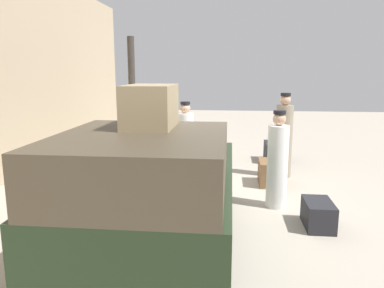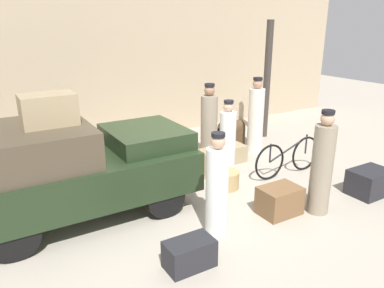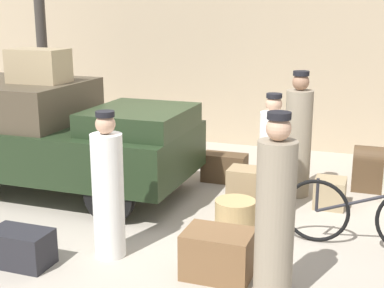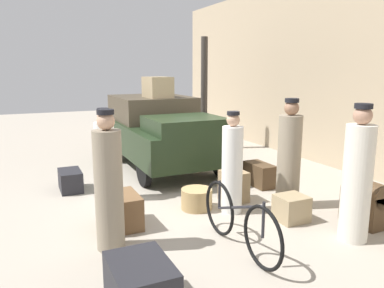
{
  "view_description": "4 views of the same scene",
  "coord_description": "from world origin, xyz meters",
  "views": [
    {
      "loc": [
        -6.29,
        -0.48,
        2.24
      ],
      "look_at": [
        0.2,
        0.2,
        0.95
      ],
      "focal_mm": 35.0,
      "sensor_mm": 36.0,
      "label": 1
    },
    {
      "loc": [
        -3.16,
        -5.4,
        3.13
      ],
      "look_at": [
        0.2,
        0.2,
        0.95
      ],
      "focal_mm": 35.0,
      "sensor_mm": 36.0,
      "label": 2
    },
    {
      "loc": [
        2.41,
        -6.05,
        2.63
      ],
      "look_at": [
        0.2,
        0.2,
        0.95
      ],
      "focal_mm": 50.0,
      "sensor_mm": 36.0,
      "label": 3
    },
    {
      "loc": [
        6.1,
        -2.52,
        2.25
      ],
      "look_at": [
        0.2,
        0.2,
        0.95
      ],
      "focal_mm": 35.0,
      "sensor_mm": 36.0,
      "label": 4
    }
  ],
  "objects": [
    {
      "name": "porter_carrying_trunk",
      "position": [
        1.37,
        1.4,
        0.83
      ],
      "size": [
        0.38,
        0.38,
        1.8
      ],
      "color": "gray",
      "rests_on": "ground"
    },
    {
      "name": "suitcase_black_upright",
      "position": [
        0.22,
        1.65,
        0.22
      ],
      "size": [
        0.68,
        0.34,
        0.44
      ],
      "color": "#4C3823",
      "rests_on": "ground"
    },
    {
      "name": "porter_lifting_near_truck",
      "position": [
        2.74,
        1.4,
        0.84
      ],
      "size": [
        0.38,
        0.38,
        1.83
      ],
      "color": "silver",
      "rests_on": "ground"
    },
    {
      "name": "wicker_basket",
      "position": [
        0.84,
        -0.01,
        0.17
      ],
      "size": [
        0.51,
        0.51,
        0.34
      ],
      "color": "tan",
      "rests_on": "ground"
    },
    {
      "name": "conductor_in_dark_uniform",
      "position": [
        1.19,
        0.44,
        0.75
      ],
      "size": [
        0.33,
        0.33,
        1.62
      ],
      "color": "white",
      "rests_on": "ground"
    },
    {
      "name": "trunk_wicker_pale",
      "position": [
        1.89,
        1.07,
        0.2
      ],
      "size": [
        0.41,
        0.44,
        0.39
      ],
      "color": "#9E8966",
      "rests_on": "ground"
    },
    {
      "name": "porter_with_bicycle",
      "position": [
        1.62,
        -1.6,
        0.82
      ],
      "size": [
        0.35,
        0.35,
        1.78
      ],
      "color": "gray",
      "rests_on": "ground"
    },
    {
      "name": "suitcase_small_leather",
      "position": [
        2.99,
        -1.62,
        0.24
      ],
      "size": [
        0.76,
        0.56,
        0.48
      ],
      "color": "#232328",
      "rests_on": "ground"
    },
    {
      "name": "bicycle",
      "position": [
        2.35,
        -0.14,
        0.39
      ],
      "size": [
        1.77,
        0.04,
        0.8
      ],
      "color": "black",
      "rests_on": "ground"
    },
    {
      "name": "ground_plane",
      "position": [
        0.0,
        0.0,
        0.0
      ],
      "size": [
        30.0,
        30.0,
        0.0
      ],
      "primitive_type": "plane",
      "color": "#A89E8E"
    },
    {
      "name": "trunk_on_truck_roof",
      "position": [
        -2.19,
        0.42,
        1.84
      ],
      "size": [
        0.79,
        0.52,
        0.48
      ],
      "color": "#9E8966",
      "rests_on": "truck"
    },
    {
      "name": "canopy_pillar_right",
      "position": [
        3.77,
        2.22,
        1.56
      ],
      "size": [
        0.19,
        0.19,
        3.13
      ],
      "color": "#38332D",
      "rests_on": "ground"
    },
    {
      "name": "suitcase_tan_flat",
      "position": [
        1.01,
        -1.31,
        0.24
      ],
      "size": [
        0.68,
        0.5,
        0.48
      ],
      "color": "brown",
      "rests_on": "ground"
    },
    {
      "name": "trunk_umber_medium",
      "position": [
        -1.02,
        -1.77,
        0.19
      ],
      "size": [
        0.65,
        0.39,
        0.38
      ],
      "color": "#232328",
      "rests_on": "ground"
    },
    {
      "name": "truck",
      "position": [
        -1.96,
        0.42,
        0.89
      ],
      "size": [
        3.68,
        1.85,
        1.61
      ],
      "color": "black",
      "rests_on": "ground"
    },
    {
      "name": "trunk_large_brown",
      "position": [
        0.77,
        0.73,
        0.27
      ],
      "size": [
        0.43,
        0.4,
        0.53
      ],
      "color": "#937A56",
      "rests_on": "ground"
    },
    {
      "name": "porter_standing_middle",
      "position": [
        -0.24,
        -1.25,
        0.74
      ],
      "size": [
        0.34,
        0.34,
        1.61
      ],
      "color": "white",
      "rests_on": "ground"
    },
    {
      "name": "trunk_barrel_dark",
      "position": [
        2.44,
        1.96,
        0.35
      ],
      "size": [
        0.62,
        0.36,
        0.67
      ],
      "color": "#4C3823",
      "rests_on": "ground"
    }
  ]
}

